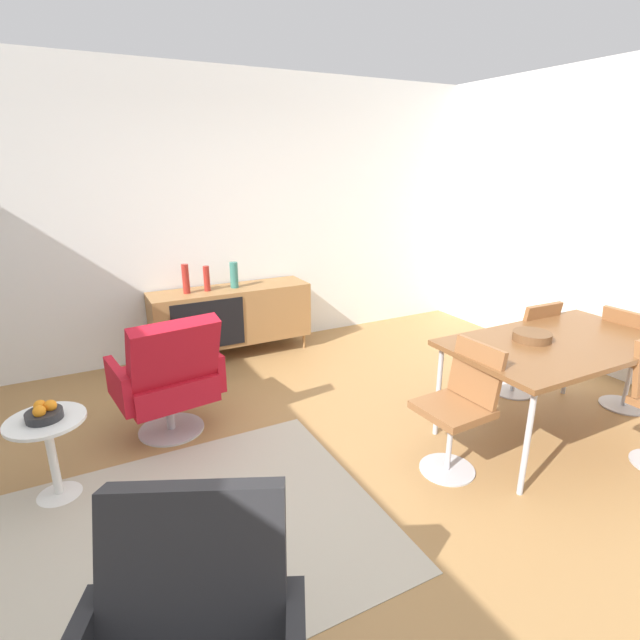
# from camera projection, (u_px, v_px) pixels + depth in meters

# --- Properties ---
(ground_plane) EXTENTS (8.32, 8.32, 0.00)m
(ground_plane) POSITION_uv_depth(u_px,v_px,m) (323.00, 478.00, 3.11)
(ground_plane) COLOR #9E7242
(wall_back) EXTENTS (6.80, 0.12, 2.80)m
(wall_back) POSITION_uv_depth(u_px,v_px,m) (202.00, 218.00, 4.87)
(wall_back) COLOR silver
(wall_back) RESTS_ON ground_plane
(sideboard) EXTENTS (1.60, 0.45, 0.72)m
(sideboard) POSITION_uv_depth(u_px,v_px,m) (231.00, 315.00, 4.98)
(sideboard) COLOR olive
(sideboard) RESTS_ON ground_plane
(vase_cobalt) EXTENTS (0.08, 0.08, 0.26)m
(vase_cobalt) POSITION_uv_depth(u_px,v_px,m) (234.00, 275.00, 4.88)
(vase_cobalt) COLOR #337266
(vase_cobalt) RESTS_ON sideboard
(vase_sculptural_dark) EXTENTS (0.07, 0.07, 0.28)m
(vase_sculptural_dark) POSITION_uv_depth(u_px,v_px,m) (186.00, 279.00, 4.66)
(vase_sculptural_dark) COLOR maroon
(vase_sculptural_dark) RESTS_ON sideboard
(vase_ceramic_small) EXTENTS (0.06, 0.06, 0.25)m
(vase_ceramic_small) POSITION_uv_depth(u_px,v_px,m) (207.00, 279.00, 4.75)
(vase_ceramic_small) COLOR maroon
(vase_ceramic_small) RESTS_ON sideboard
(dining_table) EXTENTS (1.60, 0.90, 0.74)m
(dining_table) POSITION_uv_depth(u_px,v_px,m) (559.00, 347.00, 3.40)
(dining_table) COLOR brown
(dining_table) RESTS_ON ground_plane
(wooden_bowl_on_table) EXTENTS (0.26, 0.26, 0.06)m
(wooden_bowl_on_table) POSITION_uv_depth(u_px,v_px,m) (532.00, 336.00, 3.40)
(wooden_bowl_on_table) COLOR brown
(wooden_bowl_on_table) RESTS_ON dining_table
(dining_chair_far_end) EXTENTS (0.44, 0.42, 0.86)m
(dining_chair_far_end) POSITION_uv_depth(u_px,v_px,m) (630.00, 355.00, 3.86)
(dining_chair_far_end) COLOR brown
(dining_chair_far_end) RESTS_ON ground_plane
(dining_chair_near_window) EXTENTS (0.44, 0.42, 0.86)m
(dining_chair_near_window) POSITION_uv_depth(u_px,v_px,m) (460.00, 404.00, 3.08)
(dining_chair_near_window) COLOR brown
(dining_chair_near_window) RESTS_ON ground_plane
(dining_chair_back_right) EXTENTS (0.41, 0.44, 0.86)m
(dining_chair_back_right) POSITION_uv_depth(u_px,v_px,m) (524.00, 344.00, 4.10)
(dining_chair_back_right) COLOR brown
(dining_chair_back_right) RESTS_ON ground_plane
(lounge_chair_red) EXTENTS (0.78, 0.73, 0.95)m
(lounge_chair_red) POSITION_uv_depth(u_px,v_px,m) (169.00, 377.00, 3.48)
(lounge_chair_red) COLOR red
(lounge_chair_red) RESTS_ON ground_plane
(side_table_round) EXTENTS (0.44, 0.44, 0.52)m
(side_table_round) POSITION_uv_depth(u_px,v_px,m) (51.00, 449.00, 2.86)
(side_table_round) COLOR white
(side_table_round) RESTS_ON ground_plane
(fruit_bowl) EXTENTS (0.20, 0.20, 0.11)m
(fruit_bowl) POSITION_uv_depth(u_px,v_px,m) (44.00, 413.00, 2.79)
(fruit_bowl) COLOR #262628
(fruit_bowl) RESTS_ON side_table_round
(area_rug) EXTENTS (2.20, 1.70, 0.01)m
(area_rug) POSITION_uv_depth(u_px,v_px,m) (179.00, 537.00, 2.62)
(area_rug) COLOR #B7AD99
(area_rug) RESTS_ON ground_plane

